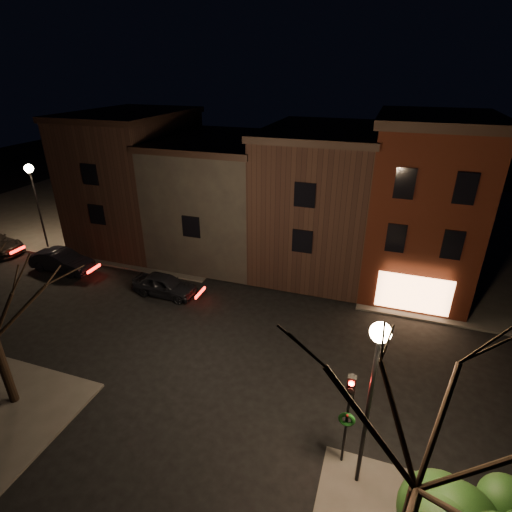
{
  "coord_description": "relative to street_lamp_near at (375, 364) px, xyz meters",
  "views": [
    {
      "loc": [
        5.85,
        -15.72,
        12.98
      ],
      "look_at": [
        -0.77,
        3.71,
        3.2
      ],
      "focal_mm": 28.0,
      "sensor_mm": 36.0,
      "label": 1
    }
  ],
  "objects": [
    {
      "name": "ground",
      "position": [
        -6.2,
        6.0,
        -5.18
      ],
      "size": [
        120.0,
        120.0,
        0.0
      ],
      "primitive_type": "plane",
      "color": "black",
      "rests_on": "ground"
    },
    {
      "name": "sidewalk_far_left",
      "position": [
        -26.2,
        26.0,
        -5.12
      ],
      "size": [
        30.0,
        30.0,
        0.12
      ],
      "primitive_type": "cube",
      "color": "#2D2B28",
      "rests_on": "ground"
    },
    {
      "name": "corner_building",
      "position": [
        1.8,
        15.47,
        0.22
      ],
      "size": [
        6.5,
        8.5,
        10.5
      ],
      "color": "#3E140B",
      "rests_on": "ground"
    },
    {
      "name": "row_building_a",
      "position": [
        -4.7,
        16.5,
        -0.34
      ],
      "size": [
        7.3,
        10.3,
        9.4
      ],
      "color": "black",
      "rests_on": "ground"
    },
    {
      "name": "row_building_b",
      "position": [
        -11.95,
        16.5,
        -0.85
      ],
      "size": [
        7.8,
        10.3,
        8.4
      ],
      "color": "black",
      "rests_on": "ground"
    },
    {
      "name": "row_building_c",
      "position": [
        -19.2,
        16.5,
        -0.09
      ],
      "size": [
        7.3,
        10.3,
        9.9
      ],
      "color": "black",
      "rests_on": "ground"
    },
    {
      "name": "street_lamp_near",
      "position": [
        0.0,
        0.0,
        0.0
      ],
      "size": [
        0.6,
        0.6,
        6.48
      ],
      "color": "black",
      "rests_on": "sidewalk_near_right"
    },
    {
      "name": "street_lamp_far",
      "position": [
        -25.2,
        12.2,
        0.0
      ],
      "size": [
        0.6,
        0.6,
        6.48
      ],
      "color": "black",
      "rests_on": "sidewalk_far_left"
    },
    {
      "name": "traffic_signal",
      "position": [
        -0.6,
        0.49,
        -2.37
      ],
      "size": [
        0.58,
        0.38,
        4.05
      ],
      "color": "black",
      "rests_on": "sidewalk_near_right"
    },
    {
      "name": "bare_tree_right",
      "position": [
        1.3,
        -2.5,
        0.97
      ],
      "size": [
        6.4,
        6.4,
        8.5
      ],
      "color": "black",
      "rests_on": "sidewalk_near_right"
    },
    {
      "name": "parked_car_a",
      "position": [
        -12.7,
        8.9,
        -4.48
      ],
      "size": [
        4.12,
        1.74,
        1.39
      ],
      "primitive_type": "imported",
      "rotation": [
        0.0,
        0.0,
        1.55
      ],
      "color": "black",
      "rests_on": "ground"
    },
    {
      "name": "parked_car_b",
      "position": [
        -21.13,
        9.44,
        -4.42
      ],
      "size": [
        4.62,
        1.69,
        1.51
      ],
      "primitive_type": "imported",
      "rotation": [
        0.0,
        0.0,
        1.55
      ],
      "color": "black",
      "rests_on": "ground"
    }
  ]
}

